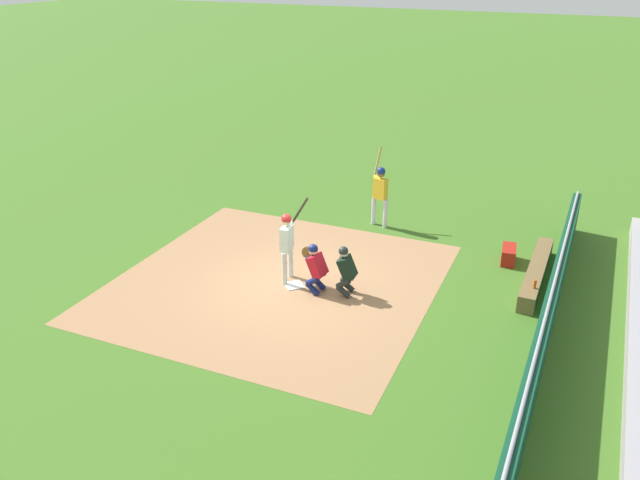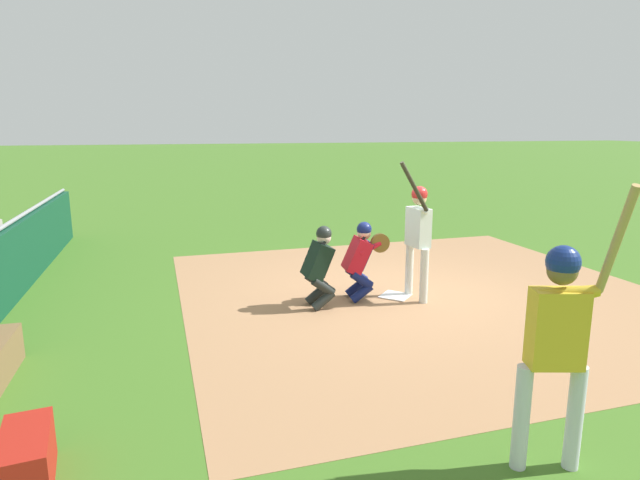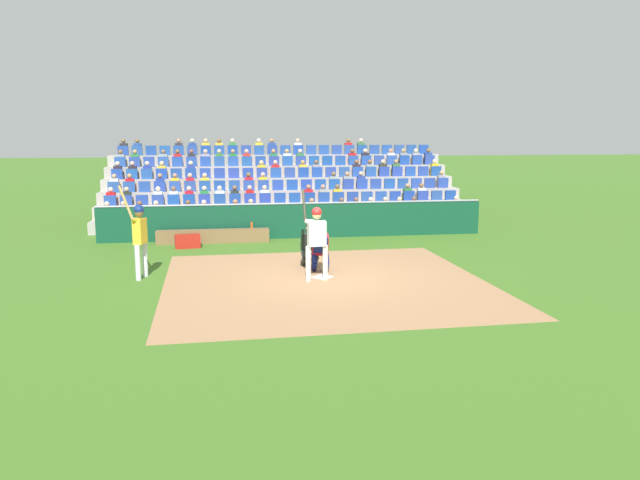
% 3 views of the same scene
% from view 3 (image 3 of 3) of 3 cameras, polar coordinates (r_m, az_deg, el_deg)
% --- Properties ---
extents(ground_plane, '(160.00, 160.00, 0.00)m').
position_cam_3_polar(ground_plane, '(15.52, 0.24, -3.53)').
color(ground_plane, '#3E6A21').
extents(infield_dirt_patch, '(8.01, 8.00, 0.01)m').
position_cam_3_polar(infield_dirt_patch, '(15.04, 0.54, -3.96)').
color(infield_dirt_patch, '#A1754F').
rests_on(infield_dirt_patch, ground_plane).
extents(home_plate_marker, '(0.62, 0.62, 0.02)m').
position_cam_3_polar(home_plate_marker, '(15.52, 0.24, -3.47)').
color(home_plate_marker, white).
rests_on(home_plate_marker, infield_dirt_patch).
extents(batter_at_plate, '(0.61, 0.61, 2.25)m').
position_cam_3_polar(batter_at_plate, '(15.01, -0.35, 0.48)').
color(batter_at_plate, silver).
rests_on(batter_at_plate, ground_plane).
extents(catcher_crouching, '(0.49, 0.72, 1.29)m').
position_cam_3_polar(catcher_crouching, '(15.96, 0.00, -0.52)').
color(catcher_crouching, navy).
rests_on(catcher_crouching, ground_plane).
extents(home_plate_umpire, '(0.48, 0.48, 1.29)m').
position_cam_3_polar(home_plate_umpire, '(16.65, -0.98, -0.13)').
color(home_plate_umpire, '#212725').
rests_on(home_plate_umpire, ground_plane).
extents(dugout_wall, '(13.35, 0.24, 1.24)m').
position_cam_3_polar(dugout_wall, '(21.30, -2.30, 1.79)').
color(dugout_wall, '#0F412A').
rests_on(dugout_wall, ground_plane).
extents(dugout_bench, '(3.72, 0.40, 0.44)m').
position_cam_3_polar(dugout_bench, '(20.69, -9.93, 0.35)').
color(dugout_bench, brown).
rests_on(dugout_bench, ground_plane).
extents(water_bottle_on_bench, '(0.07, 0.07, 0.22)m').
position_cam_3_polar(water_bottle_on_bench, '(20.74, -6.39, 1.38)').
color(water_bottle_on_bench, '#DF4E17').
rests_on(water_bottle_on_bench, dugout_bench).
extents(equipment_duffel_bag, '(0.83, 0.46, 0.43)m').
position_cam_3_polar(equipment_duffel_bag, '(19.91, -12.26, -0.11)').
color(equipment_duffel_bag, '#A21D13').
rests_on(equipment_duffel_bag, ground_plane).
extents(on_deck_batter, '(0.61, 0.57, 2.38)m').
position_cam_3_polar(on_deck_batter, '(15.88, -16.49, 0.69)').
color(on_deck_batter, silver).
rests_on(on_deck_batter, ground_plane).
extents(bleacher_stand, '(14.61, 5.41, 3.37)m').
position_cam_3_polar(bleacher_stand, '(26.21, -3.60, 4.22)').
color(bleacher_stand, '#A19993').
rests_on(bleacher_stand, ground_plane).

